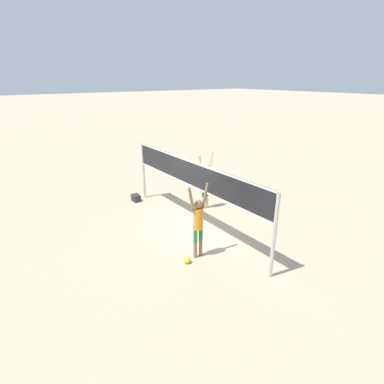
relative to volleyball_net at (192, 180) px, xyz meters
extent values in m
plane|color=#C6B28C|center=(0.00, 0.00, -1.79)|extent=(200.00, 200.00, 0.00)
cylinder|color=beige|center=(-3.55, 0.00, -0.57)|extent=(0.10, 0.10, 2.45)
cylinder|color=beige|center=(3.55, 0.00, -0.57)|extent=(0.10, 0.10, 2.45)
cube|color=black|center=(0.00, 0.00, 0.20)|extent=(7.00, 0.02, 0.91)
cube|color=white|center=(0.00, 0.00, 0.62)|extent=(7.00, 0.03, 0.06)
cube|color=white|center=(0.00, 0.00, -0.23)|extent=(7.00, 0.03, 0.06)
cylinder|color=#8C664C|center=(1.62, -1.07, -1.54)|extent=(0.11, 0.11, 0.51)
cylinder|color=#267F3F|center=(1.62, -1.07, -1.08)|extent=(0.12, 0.12, 0.42)
cylinder|color=#8C664C|center=(1.62, -0.87, -1.54)|extent=(0.11, 0.11, 0.51)
cylinder|color=#267F3F|center=(1.62, -0.87, -1.08)|extent=(0.12, 0.12, 0.42)
cylinder|color=orange|center=(1.62, -0.97, -0.54)|extent=(0.28, 0.28, 0.65)
sphere|color=#8C664C|center=(1.62, -0.97, -0.09)|extent=(0.25, 0.25, 0.25)
cylinder|color=#8C664C|center=(1.62, -1.22, 0.11)|extent=(0.08, 0.23, 0.73)
cylinder|color=#8C664C|center=(1.62, -0.73, 0.11)|extent=(0.08, 0.23, 0.73)
cylinder|color=beige|center=(-1.04, 1.54, -1.54)|extent=(0.11, 0.11, 0.51)
cylinder|color=#267F3F|center=(-1.04, 1.54, -1.07)|extent=(0.12, 0.12, 0.42)
cylinder|color=beige|center=(-1.04, 1.34, -1.54)|extent=(0.11, 0.11, 0.51)
cylinder|color=#267F3F|center=(-1.04, 1.34, -1.07)|extent=(0.12, 0.12, 0.42)
cylinder|color=beige|center=(-1.04, 1.44, -0.53)|extent=(0.28, 0.28, 0.66)
sphere|color=beige|center=(-1.04, 1.44, -0.07)|extent=(0.26, 0.26, 0.26)
cylinder|color=beige|center=(-1.04, 1.68, 0.13)|extent=(0.08, 0.23, 0.74)
cylinder|color=beige|center=(-1.04, 1.19, 0.13)|extent=(0.08, 0.23, 0.74)
sphere|color=yellow|center=(1.72, -1.45, -1.69)|extent=(0.21, 0.21, 0.21)
cube|color=#2D2D33|center=(-3.39, -0.52, -1.65)|extent=(0.41, 0.29, 0.29)
camera|label=1|loc=(7.73, -5.71, 3.25)|focal=28.00mm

